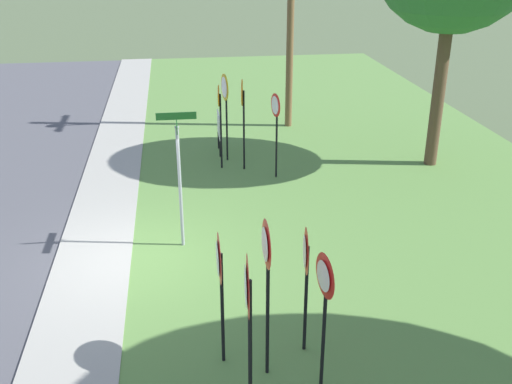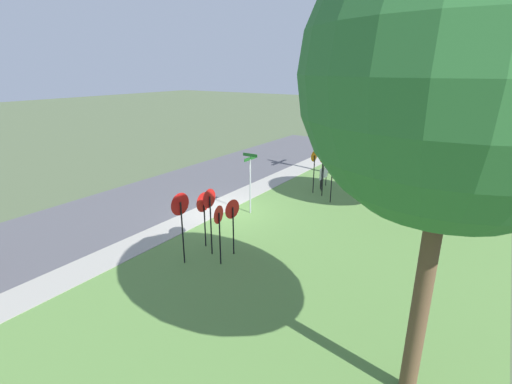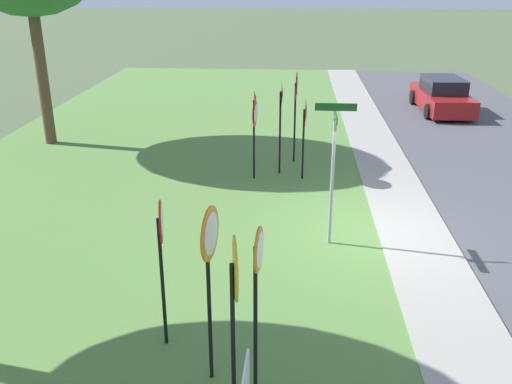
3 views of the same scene
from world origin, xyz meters
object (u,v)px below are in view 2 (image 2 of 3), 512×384
object	(u,v)px
stop_sign_near_left	(323,163)
oak_tree_right	(459,76)
yield_sign_far_right	(232,214)
yield_sign_near_right	(219,221)
stop_sign_far_left	(314,163)
oak_tree_left	(446,89)
yield_sign_far_left	(180,211)
yield_sign_center	(203,207)
notice_board	(324,174)
yield_sign_near_left	(209,206)
stop_sign_far_center	(332,171)
stop_sign_near_right	(322,159)
street_name_post	(250,178)
utility_pole	(385,108)

from	to	relation	value
stop_sign_near_left	oak_tree_right	size ratio (longest dim) A/B	0.28
stop_sign_near_left	yield_sign_far_right	xyz separation A→B (m)	(8.28, -0.02, -0.27)
oak_tree_right	yield_sign_near_right	bearing A→B (deg)	-106.73
stop_sign_far_left	oak_tree_left	distance (m)	7.55
yield_sign_far_left	yield_sign_center	world-z (taller)	yield_sign_far_left
stop_sign_far_left	yield_sign_far_left	size ratio (longest dim) A/B	0.90
stop_sign_near_left	notice_board	size ratio (longest dim) A/B	2.11
yield_sign_near_left	yield_sign_far_left	size ratio (longest dim) A/B	0.97
stop_sign_far_left	oak_tree_left	bearing A→B (deg)	91.44
yield_sign_far_left	stop_sign_far_center	bearing A→B (deg)	172.10
yield_sign_far_right	stop_sign_near_right	bearing A→B (deg)	-170.30
yield_sign_near_right	notice_board	xyz separation A→B (m)	(-10.69, -0.61, -0.85)
stop_sign_far_center	oak_tree_left	distance (m)	6.42
stop_sign_near_left	street_name_post	xyz separation A→B (m)	(4.39, -1.87, -0.13)
yield_sign_far_left	notice_board	world-z (taller)	yield_sign_far_left
stop_sign_far_center	oak_tree_left	world-z (taller)	oak_tree_left
oak_tree_right	yield_sign_near_left	bearing A→B (deg)	-107.97
yield_sign_center	oak_tree_right	distance (m)	10.26
stop_sign_near_left	yield_sign_near_left	bearing A→B (deg)	4.05
utility_pole	oak_tree_right	distance (m)	16.27
stop_sign_near_left	stop_sign_far_left	world-z (taller)	stop_sign_near_left
yield_sign_far_left	oak_tree_left	xyz separation A→B (m)	(-9.51, 6.71, 3.93)
yield_sign_near_left	oak_tree_left	distance (m)	11.25
stop_sign_far_center	yield_sign_far_left	xyz separation A→B (m)	(9.11, -1.95, 0.34)
yield_sign_near_right	yield_sign_far_right	xyz separation A→B (m)	(-0.89, -0.07, -0.03)
street_name_post	utility_pole	xyz separation A→B (m)	(-8.41, 3.84, 2.88)
street_name_post	yield_sign_far_left	bearing A→B (deg)	7.97
stop_sign_near_left	street_name_post	bearing A→B (deg)	-14.32
stop_sign_near_left	utility_pole	world-z (taller)	utility_pole
yield_sign_center	notice_board	size ratio (longest dim) A/B	1.83
yield_sign_near_right	notice_board	distance (m)	10.75
stop_sign_far_left	yield_sign_near_right	world-z (taller)	stop_sign_far_left
yield_sign_far_left	notice_board	xyz separation A→B (m)	(-11.37, 0.56, -1.22)
stop_sign_far_left	yield_sign_near_left	size ratio (longest dim) A/B	0.93
oak_tree_right	stop_sign_far_left	bearing A→B (deg)	-146.04
stop_sign_near_right	yield_sign_far_right	world-z (taller)	stop_sign_near_right
yield_sign_far_right	oak_tree_right	xyz separation A→B (m)	(3.01, 7.11, 5.07)
stop_sign_far_center	oak_tree_right	bearing A→B (deg)	19.72
stop_sign_far_center	oak_tree_right	xyz separation A→B (m)	(10.55, 6.27, 5.01)
yield_sign_center	utility_pole	world-z (taller)	utility_pole
stop_sign_near_left	yield_sign_far_left	world-z (taller)	yield_sign_far_left
oak_tree_right	notice_board	bearing A→B (deg)	-149.13
yield_sign_far_left	street_name_post	xyz separation A→B (m)	(-5.46, -0.74, -0.26)
yield_sign_near_right	oak_tree_right	bearing A→B (deg)	64.67
stop_sign_near_left	yield_sign_center	bearing A→B (deg)	-0.55
street_name_post	oak_tree_left	xyz separation A→B (m)	(-4.05, 7.46, 4.20)
yield_sign_far_left	yield_sign_far_right	world-z (taller)	yield_sign_far_left
notice_board	oak_tree_right	size ratio (longest dim) A/B	0.13
stop_sign_far_left	yield_sign_far_right	distance (m)	8.49
yield_sign_near_right	yield_sign_far_right	world-z (taller)	yield_sign_near_right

